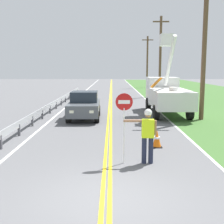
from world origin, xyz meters
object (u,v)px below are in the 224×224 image
Objects in this scene: flagger_worker at (146,132)px; oncoming_sedan_nearest at (83,106)px; stop_sign_paddle at (123,112)px; traffic_cone_lead at (156,139)px; utility_pole_near at (203,51)px; utility_bucket_truck at (165,93)px; utility_pole_mid at (159,55)px; utility_pole_far at (146,61)px.

flagger_worker reaches higher than oncoming_sedan_nearest.
stop_sign_paddle is 2.79m from traffic_cone_lead.
traffic_cone_lead is at bearing -62.11° from oncoming_sedan_nearest.
utility_bucket_truck is at bearing 125.34° from utility_pole_near.
utility_pole_far is (0.32, 14.83, -0.29)m from utility_pole_mid.
utility_pole_far is at bearing 83.26° from flagger_worker.
utility_pole_near is 30.35m from utility_pole_far.
utility_pole_mid is (5.03, 23.90, 2.89)m from stop_sign_paddle.
utility_pole_mid is at bearing -91.25° from utility_pole_far.
utility_pole_far reaches higher than utility_bucket_truck.
utility_pole_near is 0.90× the size of utility_pole_mid.
oncoming_sedan_nearest is at bearing 108.43° from flagger_worker.
utility_pole_far reaches higher than stop_sign_paddle.
utility_pole_near is (1.74, -2.45, 2.76)m from utility_bucket_truck.
traffic_cone_lead is at bearing 54.85° from stop_sign_paddle.
utility_bucket_truck is (3.37, 10.83, -0.29)m from stop_sign_paddle.
stop_sign_paddle is 0.56× the size of oncoming_sedan_nearest.
flagger_worker is 2.23m from traffic_cone_lead.
flagger_worker is at bearing -103.49° from utility_bucket_truck.
stop_sign_paddle is 11.35m from utility_bucket_truck.
utility_pole_mid is at bearing 80.61° from traffic_cone_lead.
flagger_worker is 0.22× the size of utility_pole_far.
flagger_worker is 0.21× the size of utility_pole_mid.
flagger_worker is 0.23× the size of utility_pole_near.
utility_pole_near is (5.11, 8.38, 2.47)m from stop_sign_paddle.
flagger_worker is 39.16m from utility_pole_far.
utility_pole_near reaches higher than traffic_cone_lead.
utility_bucket_truck is 0.77× the size of utility_pole_mid.
utility_pole_mid is at bearing 64.92° from oncoming_sedan_nearest.
utility_bucket_truck reaches higher than oncoming_sedan_nearest.
utility_pole_near is 0.97× the size of utility_pole_far.
utility_bucket_truck is 0.83× the size of utility_pole_far.
traffic_cone_lead is at bearing -99.39° from utility_pole_mid.
utility_pole_far is at bearing 89.55° from utility_pole_near.
utility_pole_near is 8.33m from traffic_cone_lead.
utility_pole_far is (4.58, 38.76, 3.27)m from flagger_worker.
oncoming_sedan_nearest is 0.52× the size of utility_pole_near.
utility_pole_near is (7.23, -0.25, 3.34)m from oncoming_sedan_nearest.
utility_bucket_truck is at bearing 21.79° from oncoming_sedan_nearest.
utility_pole_near reaches higher than oncoming_sedan_nearest.
utility_pole_near reaches higher than stop_sign_paddle.
stop_sign_paddle is at bearing -101.88° from utility_pole_mid.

